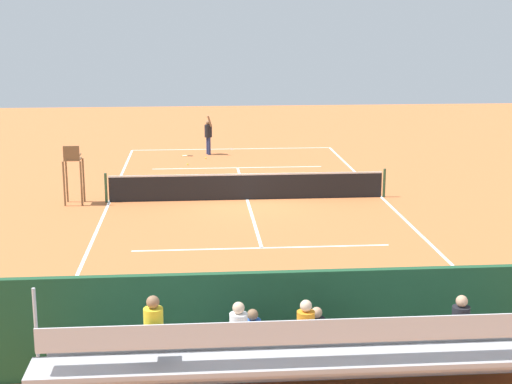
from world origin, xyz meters
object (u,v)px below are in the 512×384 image
Objects in this scene: equipment_bag at (371,346)px; tennis_racket at (185,156)px; tennis_ball_far at (206,158)px; umpire_chair at (73,168)px; tennis_net at (247,186)px; tennis_ball_near at (188,164)px; bleacher_stand at (308,357)px; tennis_player at (208,134)px; courtside_bench at (462,323)px.

equipment_bag is 22.90m from tennis_racket.
umpire_chair is at bearing 60.67° from tennis_ball_far.
tennis_ball_far is (-4.84, -8.62, -1.28)m from umpire_chair.
tennis_net reaches higher than tennis_ball_near.
tennis_net is 15.35m from bleacher_stand.
tennis_player reaches higher than tennis_ball_near.
tennis_ball_near is (1.00, 2.64, -0.98)m from tennis_player.
courtside_bench is 20.92m from tennis_ball_near.
bleacher_stand reaches higher than courtside_bench.
bleacher_stand is 137.27× the size of tennis_ball_far.
equipment_bag is 1.54× the size of tennis_racket.
tennis_ball_far is at bearing 142.30° from tennis_racket.
courtside_bench is at bearing 105.54° from tennis_ball_near.
tennis_net is at bearing -83.56° from equipment_bag.
tennis_ball_near is at bearing 61.16° from tennis_ball_far.
tennis_player reaches higher than equipment_bag.
equipment_bag is at bearing 96.44° from tennis_net.
tennis_ball_far is at bearing -118.84° from tennis_ball_near.
equipment_bag reaches higher than tennis_ball_near.
tennis_ball_far is (-0.85, -1.54, 0.00)m from tennis_ball_near.
bleacher_stand is (0.04, 15.34, 0.42)m from tennis_net.
tennis_player is 2.98m from tennis_ball_near.
tennis_player is at bearing -82.76° from tennis_net.
tennis_ball_near reaches higher than tennis_racket.
courtside_bench is 0.93× the size of tennis_player.
courtside_bench is (-9.60, 13.07, -0.76)m from umpire_chair.
tennis_ball_near is 1.75m from tennis_ball_far.
tennis_racket is (-3.86, -9.38, -1.30)m from umpire_chair.
equipment_bag is 0.47× the size of tennis_player.
bleacher_stand is at bearing 31.09° from courtside_bench.
tennis_player reaches higher than courtside_bench.
tennis_player is (1.21, -9.52, 0.51)m from tennis_net.
courtside_bench is (-3.40, 13.27, 0.06)m from tennis_net.
tennis_racket is 2.30m from tennis_ball_near.
tennis_net is 156.06× the size of tennis_ball_near.
bleacher_stand is 10.07× the size of equipment_bag.
umpire_chair reaches higher than equipment_bag.
tennis_racket is (2.30, -24.52, -0.91)m from bleacher_stand.
bleacher_stand is at bearing 112.14° from umpire_chair.
tennis_net is 4.81× the size of umpire_chair.
tennis_net is 5.35× the size of tennis_player.
tennis_racket is at bearing -37.70° from tennis_ball_far.
equipment_bag is at bearing -128.61° from bleacher_stand.
umpire_chair is 16.24m from courtside_bench.
umpire_chair is 32.42× the size of tennis_ball_far.
courtside_bench is at bearing -148.91° from bleacher_stand.
umpire_chair is at bearing 60.57° from tennis_ball_near.
umpire_chair is at bearing -67.86° from bleacher_stand.
tennis_racket is (5.74, -22.45, -0.54)m from courtside_bench.
tennis_player is at bearing -110.71° from tennis_ball_near.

